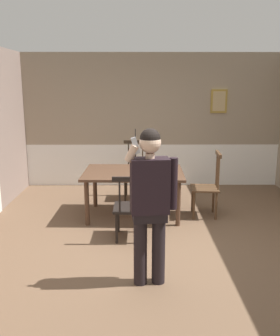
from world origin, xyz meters
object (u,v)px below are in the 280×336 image
Objects in this scene: chair_by_doorway at (207,186)px; person_figure at (150,198)px; chair_near_window at (131,207)px; chair_at_table_head at (135,172)px; dining_table at (133,176)px.

chair_by_doorway is 0.63× the size of person_figure.
chair_near_window is 0.89× the size of chair_by_doorway.
chair_near_window is 1.25m from person_figure.
person_figure is (0.22, -1.14, 0.49)m from chair_near_window.
chair_near_window is 1.84m from chair_at_table_head.
dining_table is 1.72× the size of chair_near_window.
chair_by_doorway is (1.17, -0.03, -0.15)m from dining_table.
chair_near_window is 1.49m from chair_by_doorway.
chair_by_doorway is 0.98× the size of chair_at_table_head.
chair_near_window is at bearing -85.38° from person_figure.
chair_at_table_head is (0.05, 1.84, 0.04)m from chair_near_window.
chair_at_table_head is (0.02, 0.92, -0.15)m from dining_table.
chair_at_table_head is 0.64× the size of person_figure.
dining_table is 0.94m from chair_near_window.
chair_near_window reaches higher than dining_table.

